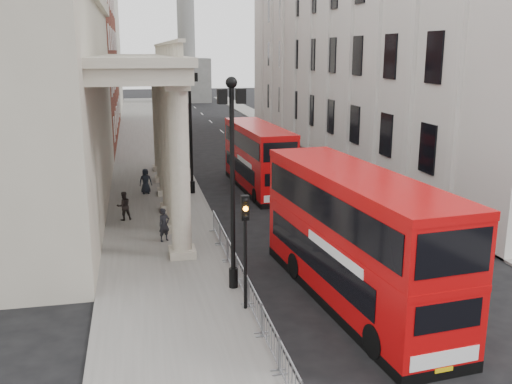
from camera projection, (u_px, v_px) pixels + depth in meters
ground at (271, 335)px, 19.28m from camera, size 260.00×260.00×0.00m
sidewalk_west at (151, 166)px, 47.12m from camera, size 6.00×140.00×0.12m
sidewalk_east at (340, 159)px, 50.47m from camera, size 3.00×140.00×0.12m
kerb at (187, 165)px, 47.72m from camera, size 0.20×140.00×0.14m
portico_building at (21, 111)px, 32.78m from camera, size 9.00×28.00×12.00m
brick_building at (68, 35)px, 60.04m from camera, size 9.00×32.00×22.00m
west_building_far at (90, 46)px, 90.65m from camera, size 9.00×30.00×20.00m
east_building at (364, 14)px, 49.88m from camera, size 8.00×55.00×25.00m
monument_column at (186, 13)px, 103.95m from camera, size 8.00×8.00×54.20m
lamp_post_south at (232, 170)px, 21.77m from camera, size 1.05×0.44×8.32m
lamp_post_mid at (190, 121)px, 36.95m from camera, size 1.05×0.44×8.32m
lamp_post_north at (173, 101)px, 52.13m from camera, size 1.05×0.44×8.32m
traffic_light at (245, 231)px, 20.31m from camera, size 0.28×0.33×4.30m
crowd_barriers at (248, 291)px, 21.16m from camera, size 0.50×18.75×1.10m
bus_near at (355, 236)px, 21.36m from camera, size 3.91×11.85×5.02m
bus_far at (258, 156)px, 39.06m from camera, size 2.98×10.38×4.43m
pedestrian_a at (164, 225)px, 28.26m from camera, size 0.73×0.66×1.68m
pedestrian_b at (124, 206)px, 31.80m from camera, size 0.95×0.84×1.63m
pedestrian_c at (146, 181)px, 37.75m from camera, size 0.86×0.60×1.68m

